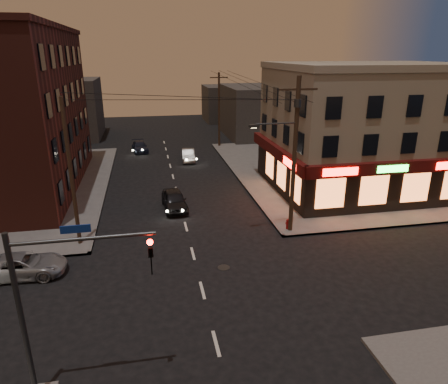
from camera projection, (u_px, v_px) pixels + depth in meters
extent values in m
plane|color=black|center=(202.00, 290.00, 20.29)|extent=(120.00, 120.00, 0.00)
cube|color=#514F4C|center=(349.00, 169.00, 41.13)|extent=(24.00, 28.00, 0.15)
cube|color=gray|center=(364.00, 130.00, 34.00)|extent=(15.00, 12.00, 10.00)
cube|color=gray|center=(372.00, 66.00, 32.26)|extent=(15.20, 12.20, 0.50)
cube|color=black|center=(401.00, 189.00, 29.58)|extent=(15.12, 0.25, 3.40)
cube|color=black|center=(279.00, 172.00, 33.73)|extent=(0.25, 12.12, 3.40)
cube|color=#450C0B|center=(407.00, 167.00, 28.71)|extent=(15.60, 0.50, 0.90)
cube|color=#450C0B|center=(277.00, 152.00, 33.08)|extent=(0.50, 12.60, 0.90)
cube|color=#FF140C|center=(341.00, 172.00, 27.49)|extent=(2.60, 0.06, 0.55)
cube|color=#26FF3F|center=(393.00, 169.00, 28.22)|extent=(2.40, 0.06, 0.50)
cube|color=#FF140C|center=(289.00, 164.00, 29.51)|extent=(0.06, 2.60, 0.55)
cube|color=orange|center=(395.00, 189.00, 29.30)|extent=(12.40, 0.08, 2.20)
cube|color=orange|center=(281.00, 175.00, 32.74)|extent=(0.08, 8.40, 2.20)
cube|color=#3F3D3A|center=(261.00, 111.00, 56.86)|extent=(10.00, 12.00, 7.00)
cube|color=#3F3D3A|center=(66.00, 109.00, 55.47)|extent=(9.00, 10.00, 8.00)
cube|color=#3F3D3A|center=(228.00, 103.00, 69.62)|extent=(8.00, 8.00, 6.00)
cylinder|color=#382619|center=(294.00, 158.00, 25.19)|extent=(0.28, 0.28, 10.00)
cube|color=#382619|center=(298.00, 89.00, 23.80)|extent=(2.40, 0.12, 0.12)
cylinder|color=#333538|center=(298.00, 103.00, 24.06)|extent=(0.44, 0.44, 0.50)
cylinder|color=#333538|center=(276.00, 124.00, 24.22)|extent=(2.60, 0.10, 0.10)
cube|color=#333538|center=(254.00, 126.00, 24.00)|extent=(0.60, 0.25, 0.18)
cube|color=#FFD88C|center=(254.00, 128.00, 24.04)|extent=(0.35, 0.15, 0.04)
cylinder|color=#382619|center=(219.00, 110.00, 49.61)|extent=(0.26, 0.26, 9.00)
cylinder|color=#382619|center=(71.00, 174.00, 23.52)|extent=(0.24, 0.24, 9.00)
cylinder|color=#333538|center=(23.00, 323.00, 12.84)|extent=(0.18, 0.18, 6.40)
cylinder|color=#333538|center=(84.00, 239.00, 12.31)|extent=(4.40, 0.12, 0.12)
imported|color=black|center=(150.00, 248.00, 12.84)|extent=(0.16, 0.20, 1.00)
sphere|color=#FF0C05|center=(150.00, 242.00, 12.65)|extent=(0.20, 0.20, 0.20)
cube|color=navy|center=(76.00, 229.00, 12.16)|extent=(0.90, 0.05, 0.25)
imported|color=gray|center=(22.00, 265.00, 21.41)|extent=(4.61, 2.25, 1.26)
imported|color=black|center=(174.00, 200.00, 30.61)|extent=(1.97, 4.33, 1.44)
imported|color=gray|center=(188.00, 155.00, 44.31)|extent=(1.62, 3.96, 1.28)
imported|color=black|center=(140.00, 147.00, 48.43)|extent=(2.17, 4.30, 1.20)
cylinder|color=maroon|center=(288.00, 225.00, 26.92)|extent=(0.27, 0.27, 0.57)
sphere|color=maroon|center=(288.00, 221.00, 26.81)|extent=(0.23, 0.23, 0.23)
cylinder|color=maroon|center=(288.00, 223.00, 26.88)|extent=(0.32, 0.22, 0.11)
cylinder|color=maroon|center=(288.00, 223.00, 26.88)|extent=(0.22, 0.32, 0.11)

